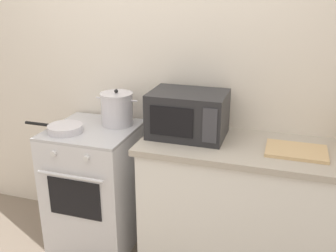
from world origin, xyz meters
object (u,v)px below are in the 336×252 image
at_px(stove, 96,186).
at_px(frying_pan, 64,128).
at_px(stock_pot, 117,109).
at_px(cutting_board, 296,151).
at_px(microwave, 188,114).

relative_size(stove, frying_pan, 2.08).
xyz_separation_m(stove, stock_pot, (0.14, 0.13, 0.58)).
height_order(stock_pot, cutting_board, stock_pot).
distance_m(stock_pot, frying_pan, 0.39).
bearing_deg(stove, microwave, 6.63).
bearing_deg(microwave, stove, -173.37).
bearing_deg(stock_pot, stove, -135.62).
xyz_separation_m(stove, cutting_board, (1.38, 0.00, 0.47)).
distance_m(stock_pot, cutting_board, 1.26).
bearing_deg(stove, stock_pot, 44.38).
relative_size(stove, stock_pot, 2.89).
xyz_separation_m(stock_pot, frying_pan, (-0.28, -0.25, -0.09)).
height_order(stock_pot, frying_pan, stock_pot).
relative_size(microwave, cutting_board, 1.39).
bearing_deg(stove, frying_pan, -140.78).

